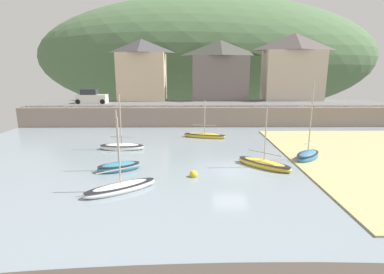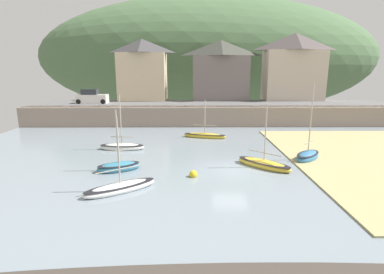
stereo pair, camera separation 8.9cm
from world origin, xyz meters
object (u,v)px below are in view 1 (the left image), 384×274
at_px(waterfront_building_right, 293,67).
at_px(sailboat_tall_mast, 119,167).
at_px(waterfront_building_left, 142,69).
at_px(motorboat_with_cabin, 122,147).
at_px(sailboat_white_hull, 264,164).
at_px(rowboat_small_beached, 308,156).
at_px(mooring_buoy, 194,174).
at_px(waterfront_building_centre, 220,70).
at_px(parked_car_near_slipway, 91,97).
at_px(sailboat_far_left, 121,188).
at_px(fishing_boat_green, 205,135).

height_order(waterfront_building_right, sailboat_tall_mast, waterfront_building_right).
relative_size(waterfront_building_left, waterfront_building_right, 0.92).
relative_size(sailboat_tall_mast, motorboat_with_cabin, 0.90).
height_order(sailboat_white_hull, rowboat_small_beached, rowboat_small_beached).
relative_size(motorboat_with_cabin, rowboat_small_beached, 0.80).
bearing_deg(waterfront_building_left, mooring_buoy, -74.74).
distance_m(waterfront_building_centre, rowboat_small_beached, 24.30).
bearing_deg(sailboat_tall_mast, parked_car_near_slipway, 88.44).
relative_size(waterfront_building_left, sailboat_far_left, 1.93).
distance_m(fishing_boat_green, rowboat_small_beached, 11.07).
distance_m(waterfront_building_centre, sailboat_white_hull, 25.58).
relative_size(waterfront_building_centre, motorboat_with_cabin, 1.73).
bearing_deg(rowboat_small_beached, parked_car_near_slipway, 93.32).
xyz_separation_m(waterfront_building_left, sailboat_white_hull, (12.49, -24.70, -6.68)).
relative_size(waterfront_building_centre, mooring_buoy, 15.97).
distance_m(fishing_boat_green, parked_car_near_slipway, 18.55).
relative_size(fishing_boat_green, motorboat_with_cabin, 0.91).
bearing_deg(sailboat_far_left, mooring_buoy, -4.68).
xyz_separation_m(waterfront_building_centre, motorboat_with_cabin, (-10.64, -19.65, -6.60)).
bearing_deg(sailboat_tall_mast, fishing_boat_green, 33.88).
height_order(fishing_boat_green, parked_car_near_slipway, parked_car_near_slipway).
relative_size(sailboat_tall_mast, fishing_boat_green, 0.99).
xyz_separation_m(sailboat_white_hull, mooring_buoy, (-5.21, -1.96, -0.08)).
distance_m(sailboat_white_hull, sailboat_tall_mast, 10.53).
height_order(waterfront_building_left, waterfront_building_centre, waterfront_building_left).
distance_m(sailboat_tall_mast, parked_car_near_slipway, 22.64).
bearing_deg(fishing_boat_green, parked_car_near_slipway, 160.04).
height_order(sailboat_white_hull, sailboat_tall_mast, sailboat_white_hull).
distance_m(waterfront_building_left, mooring_buoy, 28.45).
bearing_deg(parked_car_near_slipway, sailboat_white_hull, -46.59).
xyz_separation_m(waterfront_building_right, motorboat_with_cabin, (-21.54, -19.65, -7.10)).
height_order(fishing_boat_green, motorboat_with_cabin, motorboat_with_cabin).
relative_size(waterfront_building_centre, sailboat_far_left, 1.90).
height_order(sailboat_tall_mast, mooring_buoy, sailboat_tall_mast).
bearing_deg(fishing_boat_green, waterfront_building_centre, 94.04).
bearing_deg(waterfront_building_centre, sailboat_far_left, -106.56).
bearing_deg(parked_car_near_slipway, sailboat_far_left, -68.89).
distance_m(parked_car_near_slipway, mooring_buoy, 26.20).
bearing_deg(sailboat_tall_mast, mooring_buoy, -37.32).
relative_size(fishing_boat_green, sailboat_far_left, 1.00).
distance_m(motorboat_with_cabin, sailboat_far_left, 9.63).
xyz_separation_m(waterfront_building_right, sailboat_tall_mast, (-20.50, -25.34, -7.07)).
bearing_deg(sailboat_white_hull, fishing_boat_green, 154.78).
height_order(waterfront_building_centre, parked_car_near_slipway, waterfront_building_centre).
distance_m(motorboat_with_cabin, rowboat_small_beached, 15.81).
height_order(waterfront_building_left, fishing_boat_green, waterfront_building_left).
height_order(sailboat_white_hull, parked_car_near_slipway, sailboat_white_hull).
bearing_deg(motorboat_with_cabin, fishing_boat_green, 33.00).
bearing_deg(sailboat_white_hull, motorboat_with_cabin, -160.85).
distance_m(waterfront_building_right, mooring_buoy, 31.52).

